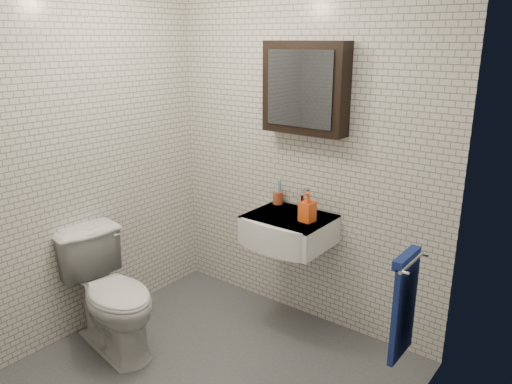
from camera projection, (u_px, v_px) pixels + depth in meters
ground at (211, 375)px, 3.11m from camera, size 2.20×2.00×0.01m
room_shell at (204, 145)px, 2.67m from camera, size 2.22×2.02×2.51m
washbasin at (286, 230)px, 3.41m from camera, size 0.55×0.50×0.20m
faucet at (302, 201)px, 3.51m from camera, size 0.06×0.20×0.15m
mirror_cabinet at (305, 88)px, 3.28m from camera, size 0.60×0.15×0.60m
towel_rail at (404, 302)px, 2.55m from camera, size 0.09×0.30×0.58m
toothbrush_cup at (278, 197)px, 3.65m from camera, size 0.08×0.08×0.20m
soap_bottle at (307, 207)px, 3.28m from camera, size 0.10×0.10×0.20m
toilet at (112, 294)px, 3.30m from camera, size 0.84×0.56×0.79m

